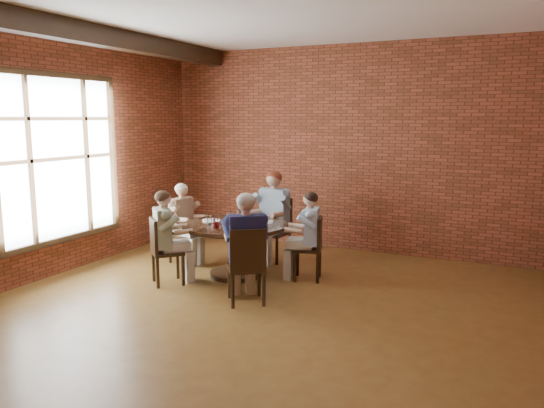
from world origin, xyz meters
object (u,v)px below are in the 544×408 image
at_px(diner_c, 184,224).
at_px(diner_d, 167,238).
at_px(diner_a, 308,236).
at_px(chair_d, 162,248).
at_px(chair_a, 313,246).
at_px(diner_e, 246,248).
at_px(chair_b, 276,226).
at_px(chair_c, 181,231).
at_px(diner_b, 272,216).
at_px(chair_e, 247,263).
at_px(smartphone, 253,229).
at_px(dining_table, 236,239).

distance_m(diner_c, diner_d, 1.05).
relative_size(diner_a, chair_d, 1.36).
bearing_deg(diner_d, chair_a, -106.85).
bearing_deg(chair_a, diner_e, -33.80).
bearing_deg(diner_d, diner_c, -24.56).
height_order(chair_b, chair_c, chair_b).
xyz_separation_m(diner_a, diner_e, (-0.33, -1.17, 0.06)).
height_order(diner_b, diner_e, diner_b).
distance_m(diner_a, diner_b, 1.13).
relative_size(chair_d, chair_e, 0.95).
bearing_deg(diner_b, diner_c, -142.19).
bearing_deg(chair_b, diner_b, -90.00).
height_order(chair_c, smartphone, chair_c).
relative_size(chair_a, diner_a, 0.72).
height_order(chair_b, smartphone, chair_b).
bearing_deg(chair_d, chair_a, -106.23).
distance_m(chair_b, chair_e, 2.13).
height_order(chair_a, chair_d, chair_d).
distance_m(dining_table, chair_c, 1.16).
height_order(dining_table, diner_a, diner_a).
relative_size(chair_b, chair_d, 1.08).
xyz_separation_m(diner_b, chair_c, (-1.23, -0.70, -0.22)).
xyz_separation_m(dining_table, diner_a, (0.98, 0.27, 0.08)).
bearing_deg(diner_e, chair_c, -69.61).
xyz_separation_m(chair_a, chair_c, (-2.17, -0.00, 0.00)).
distance_m(diner_b, smartphone, 1.24).
relative_size(chair_b, diner_d, 0.77).
bearing_deg(chair_b, smartphone, -71.69).
bearing_deg(chair_a, chair_b, -145.88).
distance_m(diner_b, chair_d, 1.93).
xyz_separation_m(diner_c, smartphone, (1.45, -0.49, 0.14)).
xyz_separation_m(chair_b, diner_d, (-0.77, -1.78, 0.11)).
height_order(chair_a, diner_b, diner_b).
distance_m(diner_a, diner_e, 1.22).
bearing_deg(chair_c, chair_a, -75.62).
relative_size(chair_d, diner_d, 0.71).
bearing_deg(chair_c, diner_c, -90.00).
relative_size(diner_b, smartphone, 10.33).
bearing_deg(diner_a, diner_e, -31.06).
height_order(chair_d, chair_e, chair_e).
xyz_separation_m(chair_d, smartphone, (1.10, 0.54, 0.26)).
bearing_deg(chair_b, chair_a, -34.27).
bearing_deg(dining_table, diner_d, -132.87).
relative_size(diner_c, chair_e, 1.30).
bearing_deg(chair_e, diner_a, -138.32).
distance_m(chair_a, diner_a, 0.15).
bearing_deg(chair_a, diner_a, -90.00).
bearing_deg(diner_c, diner_b, -44.02).
bearing_deg(chair_e, chair_c, -70.39).
distance_m(chair_b, diner_c, 1.43).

